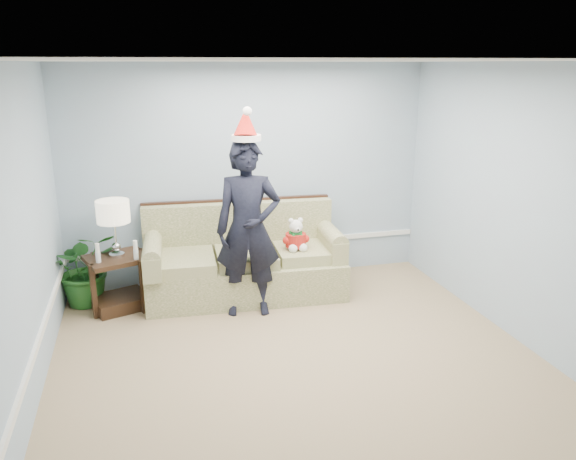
% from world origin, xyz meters
% --- Properties ---
extents(room_shell, '(4.54, 5.04, 2.74)m').
position_xyz_m(room_shell, '(0.00, 0.00, 1.35)').
color(room_shell, tan).
rests_on(room_shell, ground).
extents(wainscot_trim, '(4.49, 4.99, 0.06)m').
position_xyz_m(wainscot_trim, '(-1.18, 1.18, 0.45)').
color(wainscot_trim, white).
rests_on(wainscot_trim, room_shell).
extents(sofa, '(2.37, 1.13, 1.08)m').
position_xyz_m(sofa, '(-0.18, 2.02, 0.38)').
color(sofa, '#5B6B33').
rests_on(sofa, room_shell).
extents(side_table, '(0.78, 0.72, 0.62)m').
position_xyz_m(side_table, '(-1.63, 1.94, 0.24)').
color(side_table, '#311B11').
rests_on(side_table, room_shell).
extents(table_lamp, '(0.36, 0.36, 0.64)m').
position_xyz_m(table_lamp, '(-1.62, 1.95, 1.11)').
color(table_lamp, silver).
rests_on(table_lamp, side_table).
extents(candle_pair, '(0.45, 0.05, 0.21)m').
position_xyz_m(candle_pair, '(-1.61, 1.79, 0.72)').
color(candle_pair, silver).
rests_on(candle_pair, side_table).
extents(houseplant, '(0.87, 0.78, 0.88)m').
position_xyz_m(houseplant, '(-1.98, 2.17, 0.44)').
color(houseplant, '#1F5A1E').
rests_on(houseplant, room_shell).
extents(man, '(0.76, 0.56, 1.93)m').
position_xyz_m(man, '(-0.22, 1.46, 0.96)').
color(man, black).
rests_on(man, room_shell).
extents(santa_hat, '(0.38, 0.41, 0.36)m').
position_xyz_m(santa_hat, '(-0.22, 1.48, 2.07)').
color(santa_hat, white).
rests_on(santa_hat, man).
extents(teddy_bear, '(0.24, 0.27, 0.39)m').
position_xyz_m(teddy_bear, '(0.41, 1.81, 0.71)').
color(teddy_bear, white).
rests_on(teddy_bear, sofa).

